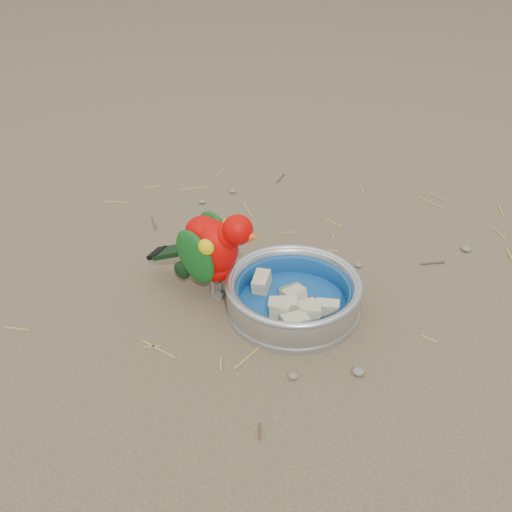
% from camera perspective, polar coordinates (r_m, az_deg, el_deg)
% --- Properties ---
extents(ground, '(60.00, 60.00, 0.00)m').
position_cam_1_polar(ground, '(1.03, 1.16, -2.94)').
color(ground, brown).
extents(food_bowl, '(0.22, 0.22, 0.02)m').
position_cam_1_polar(food_bowl, '(0.97, 3.68, -5.05)').
color(food_bowl, '#B2B2BA').
rests_on(food_bowl, ground).
extents(bowl_wall, '(0.22, 0.22, 0.04)m').
position_cam_1_polar(bowl_wall, '(0.95, 3.75, -3.63)').
color(bowl_wall, '#B2B2BA').
rests_on(bowl_wall, food_bowl).
extents(fruit_wedges, '(0.13, 0.13, 0.03)m').
position_cam_1_polar(fruit_wedges, '(0.95, 3.73, -3.96)').
color(fruit_wedges, '#C3B28B').
rests_on(fruit_wedges, food_bowl).
extents(lory_parrot, '(0.21, 0.13, 0.16)m').
position_cam_1_polar(lory_parrot, '(0.97, -4.33, 0.20)').
color(lory_parrot, '#C50301').
rests_on(lory_parrot, ground).
extents(ground_debris, '(0.90, 0.80, 0.01)m').
position_cam_1_polar(ground_debris, '(1.08, 2.03, -0.75)').
color(ground_debris, olive).
rests_on(ground_debris, ground).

